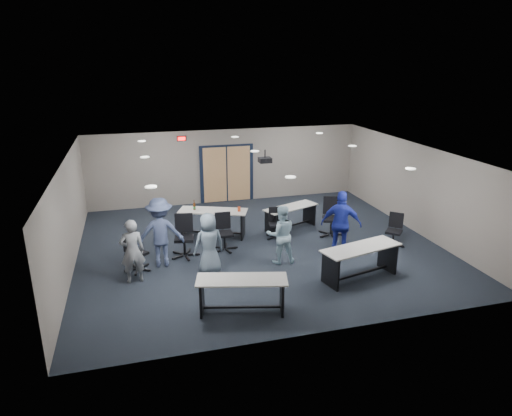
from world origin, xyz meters
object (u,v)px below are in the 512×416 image
object	(u,v)px
table_front_left	(242,289)
person_back	(160,232)
table_back_left	(213,218)
chair_back_b	(224,232)
person_navy	(341,224)
person_gray	(132,251)
table_front_right	(361,257)
chair_loose_right	(394,230)
table_back_right	(291,214)
chair_back_c	(276,223)
chair_back_a	(184,237)
chair_loose_left	(137,252)
person_lightblue	(281,235)
chair_back_d	(332,217)
person_plaid	(209,244)

from	to	relation	value
table_front_left	person_back	distance (m)	3.17
table_back_left	person_back	size ratio (longest dim) A/B	1.17
chair_back_b	person_navy	size ratio (longest dim) A/B	0.57
table_front_left	person_navy	size ratio (longest dim) A/B	1.09
person_gray	table_back_left	bearing A→B (deg)	-140.39
table_front_right	chair_loose_right	world-z (taller)	chair_loose_right
table_front_left	chair_loose_right	distance (m)	5.54
table_back_right	person_back	distance (m)	4.45
table_back_right	chair_back_c	bearing A→B (deg)	-159.38
chair_back_a	chair_back_b	xyz separation A→B (m)	(1.13, 0.14, -0.05)
chair_back_a	chair_loose_left	world-z (taller)	chair_back_a
table_front_right	person_gray	bearing A→B (deg)	153.17
table_back_left	person_lightblue	distance (m)	2.70
chair_back_a	chair_back_d	distance (m)	4.49
chair_back_d	person_plaid	bearing A→B (deg)	-140.68
chair_back_b	chair_back_c	world-z (taller)	chair_back_b
table_back_left	person_lightblue	world-z (taller)	person_lightblue
table_back_left	chair_back_c	world-z (taller)	table_back_left
chair_back_c	person_navy	size ratio (longest dim) A/B	0.50
table_back_right	table_front_right	bearing A→B (deg)	-103.54
table_front_right	chair_back_c	xyz separation A→B (m)	(-1.19, 3.05, -0.10)
table_front_left	chair_back_c	bearing A→B (deg)	76.83
person_lightblue	person_back	bearing A→B (deg)	-5.92
chair_loose_left	person_back	xyz separation A→B (m)	(0.63, 0.16, 0.41)
chair_back_b	person_lightblue	world-z (taller)	person_lightblue
chair_back_c	person_back	bearing A→B (deg)	-153.47
person_gray	chair_loose_left	bearing A→B (deg)	-104.63
chair_back_d	person_plaid	xyz separation A→B (m)	(-3.99, -1.54, 0.20)
table_back_left	chair_back_a	bearing A→B (deg)	-107.07
chair_back_c	person_gray	world-z (taller)	person_gray
chair_back_b	person_back	distance (m)	1.89
table_front_left	chair_back_d	size ratio (longest dim) A/B	1.70
chair_back_c	chair_loose_left	world-z (taller)	chair_loose_left
chair_back_a	chair_back_b	size ratio (longest dim) A/B	1.10
chair_back_b	person_gray	size ratio (longest dim) A/B	0.66
table_back_left	person_back	distance (m)	2.37
chair_back_c	person_plaid	bearing A→B (deg)	-132.09
table_front_left	table_back_right	bearing A→B (deg)	73.16
chair_back_d	person_lightblue	size ratio (longest dim) A/B	0.75
table_back_right	chair_back_d	xyz separation A→B (m)	(0.99, -0.89, 0.09)
chair_back_d	person_back	size ratio (longest dim) A/B	0.64
table_back_right	chair_loose_right	xyz separation A→B (m)	(2.38, -2.10, -0.02)
chair_back_b	person_plaid	world-z (taller)	person_plaid
chair_back_b	chair_loose_right	size ratio (longest dim) A/B	1.10
chair_back_a	chair_back_d	size ratio (longest dim) A/B	0.98
table_back_left	table_front_right	bearing A→B (deg)	-29.41
chair_loose_left	chair_loose_right	bearing A→B (deg)	-43.62
chair_back_a	chair_loose_right	xyz separation A→B (m)	(5.86, -0.85, -0.10)
person_plaid	person_back	xyz separation A→B (m)	(-1.11, 0.78, 0.13)
table_front_left	chair_back_b	world-z (taller)	chair_back_b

